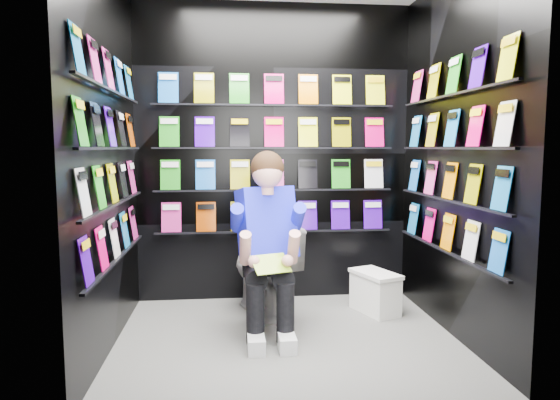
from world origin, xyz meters
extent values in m
plane|color=slate|center=(0.00, 0.00, 0.00)|extent=(2.40, 2.40, 0.00)
cube|color=black|center=(0.00, 1.00, 1.30)|extent=(2.40, 0.04, 2.60)
cube|color=black|center=(0.00, -1.00, 1.30)|extent=(2.40, 0.04, 2.60)
cube|color=black|center=(-1.20, 0.00, 1.30)|extent=(0.04, 2.00, 2.60)
cube|color=black|center=(1.20, 0.00, 1.30)|extent=(0.04, 2.00, 2.60)
imported|color=white|center=(-0.13, 0.59, 0.37)|extent=(0.64, 0.84, 0.73)
cube|color=white|center=(0.79, 0.50, 0.15)|extent=(0.36, 0.46, 0.31)
cube|color=white|center=(0.79, 0.50, 0.32)|extent=(0.38, 0.49, 0.03)
cube|color=green|center=(-0.13, -0.14, 0.58)|extent=(0.28, 0.22, 0.11)
camera|label=1|loc=(-0.41, -3.40, 1.36)|focal=32.00mm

